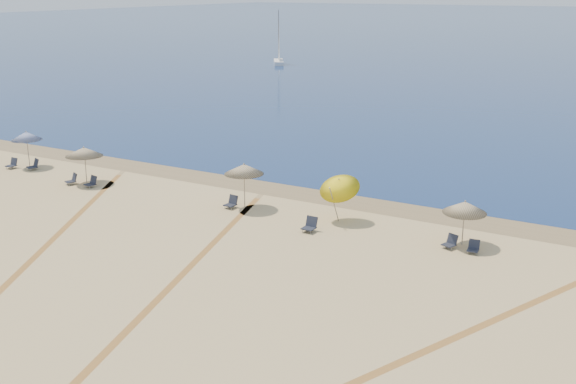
% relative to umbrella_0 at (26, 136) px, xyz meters
% --- Properties ---
extents(wet_sand, '(500.00, 500.00, 0.00)m').
position_rel_umbrella_0_xyz_m(wet_sand, '(20.39, 3.74, -2.15)').
color(wet_sand, olive).
rests_on(wet_sand, ground).
extents(umbrella_0, '(2.03, 2.03, 2.50)m').
position_rel_umbrella_0_xyz_m(umbrella_0, '(0.00, 0.00, 0.00)').
color(umbrella_0, gray).
rests_on(umbrella_0, ground).
extents(umbrella_1, '(2.32, 2.33, 2.36)m').
position_rel_umbrella_0_xyz_m(umbrella_1, '(6.31, -1.00, -0.14)').
color(umbrella_1, gray).
rests_on(umbrella_1, ground).
extents(umbrella_2, '(2.19, 2.19, 2.57)m').
position_rel_umbrella_0_xyz_m(umbrella_2, '(17.66, -0.32, 0.08)').
color(umbrella_2, gray).
rests_on(umbrella_2, ground).
extents(umbrella_3, '(2.13, 2.19, 2.77)m').
position_rel_umbrella_0_xyz_m(umbrella_3, '(23.18, 0.14, -0.15)').
color(umbrella_3, gray).
rests_on(umbrella_3, ground).
extents(umbrella_4, '(2.09, 2.09, 2.24)m').
position_rel_umbrella_0_xyz_m(umbrella_4, '(29.81, -0.04, -0.26)').
color(umbrella_4, gray).
rests_on(umbrella_4, ground).
extents(chair_0, '(0.59, 0.69, 0.69)m').
position_rel_umbrella_0_xyz_m(chair_0, '(-0.74, -0.80, -1.85)').
color(chair_0, black).
rests_on(chair_0, ground).
extents(chair_1, '(0.83, 0.89, 0.73)m').
position_rel_umbrella_0_xyz_m(chair_1, '(0.86, -0.36, -1.83)').
color(chair_1, black).
rests_on(chair_1, ground).
extents(chair_2, '(0.79, 0.84, 0.68)m').
position_rel_umbrella_0_xyz_m(chair_2, '(5.74, -1.63, -1.85)').
color(chair_2, black).
rests_on(chair_2, ground).
extents(chair_3, '(0.69, 0.77, 0.69)m').
position_rel_umbrella_0_xyz_m(chair_3, '(7.24, -1.50, -1.85)').
color(chair_3, black).
rests_on(chair_3, ground).
extents(chair_4, '(0.65, 0.73, 0.69)m').
position_rel_umbrella_0_xyz_m(chair_4, '(17.03, -0.69, -1.85)').
color(chair_4, black).
rests_on(chair_4, ground).
extents(chair_5, '(0.64, 0.75, 0.74)m').
position_rel_umbrella_0_xyz_m(chair_5, '(22.59, -1.92, -1.83)').
color(chair_5, black).
rests_on(chair_5, ground).
extents(chair_6, '(0.73, 0.78, 0.65)m').
position_rel_umbrella_0_xyz_m(chair_6, '(29.43, -0.70, -1.87)').
color(chair_6, black).
rests_on(chair_6, ground).
extents(chair_7, '(0.54, 0.62, 0.61)m').
position_rel_umbrella_0_xyz_m(chair_7, '(30.54, -0.79, -1.89)').
color(chair_7, black).
rests_on(chair_7, ground).
extents(sailboat_0, '(4.07, 5.45, 8.23)m').
position_rel_umbrella_0_xyz_m(sailboat_0, '(-16.18, 62.79, 0.33)').
color(sailboat_0, white).
rests_on(sailboat_0, ocean).
extents(tire_tracks, '(54.82, 41.52, 0.00)m').
position_rel_umbrella_0_xyz_m(tire_tracks, '(21.17, -11.96, -2.15)').
color(tire_tracks, tan).
rests_on(tire_tracks, ground).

